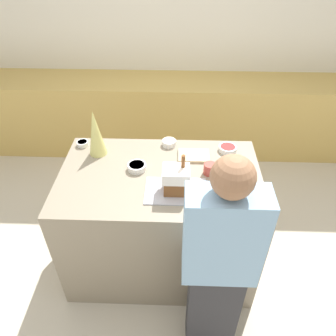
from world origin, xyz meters
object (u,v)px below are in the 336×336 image
mug (210,169)px  candy_bowl_far_left (137,167)px  person (218,266)px  candy_bowl_far_right (243,173)px  candy_bowl_beside_tree (83,143)px  gingerbread_house (176,179)px  candy_bowl_near_tray_right (228,148)px  baking_tray (176,191)px  cookbook (194,156)px  candy_bowl_center_rear (169,143)px  decorative_tree (96,133)px

mug → candy_bowl_far_left: bearing=176.7°
person → candy_bowl_far_right: bearing=71.9°
candy_bowl_far_right → candy_bowl_beside_tree: bearing=165.0°
mug → gingerbread_house: bearing=-140.1°
mug → person: size_ratio=0.05×
candy_bowl_near_tray_right → candy_bowl_beside_tree: 1.13m
candy_bowl_far_right → baking_tray: bearing=-158.6°
baking_tray → candy_bowl_far_right: 0.50m
baking_tray → gingerbread_house: bearing=28.3°
candy_bowl_far_left → candy_bowl_far_right: size_ratio=1.05×
baking_tray → cookbook: size_ratio=1.73×
candy_bowl_beside_tree → candy_bowl_center_rear: bearing=2.5°
person → gingerbread_house: bearing=117.9°
baking_tray → mug: size_ratio=4.74×
gingerbread_house → candy_bowl_center_rear: bearing=96.6°
baking_tray → candy_bowl_far_left: (-0.28, 0.22, 0.02)m
gingerbread_house → mug: gingerbread_house is taller
decorative_tree → candy_bowl_far_right: bearing=-12.1°
candy_bowl_beside_tree → person: bearing=-44.7°
gingerbread_house → candy_bowl_near_tray_right: gingerbread_house is taller
baking_tray → candy_bowl_near_tray_right: (0.39, 0.48, 0.02)m
candy_bowl_beside_tree → candy_bowl_far_right: bearing=-15.0°
candy_bowl_near_tray_right → decorative_tree: bearing=-176.1°
gingerbread_house → candy_bowl_center_rear: gingerbread_house is taller
candy_bowl_far_right → mug: bearing=177.4°
cookbook → mug: bearing=-62.0°
baking_tray → decorative_tree: (-0.59, 0.41, 0.17)m
person → decorative_tree: bearing=133.7°
candy_bowl_far_left → candy_bowl_far_right: (0.75, -0.04, -0.00)m
candy_bowl_far_left → cookbook: bearing=22.0°
cookbook → person: bearing=-81.9°
candy_bowl_center_rear → mug: (0.29, -0.34, 0.02)m
candy_bowl_far_right → candy_bowl_center_rear: candy_bowl_center_rear is taller
baking_tray → gingerbread_house: 0.10m
mug → candy_bowl_beside_tree: bearing=162.2°
cookbook → mug: mug is taller
candy_bowl_beside_tree → mug: size_ratio=1.05×
baking_tray → person: (0.25, -0.47, -0.13)m
candy_bowl_beside_tree → candy_bowl_center_rear: 0.68m
gingerbread_house → person: (0.25, -0.47, -0.23)m
candy_bowl_beside_tree → cookbook: size_ratio=0.38×
cookbook → decorative_tree: bearing=178.2°
gingerbread_house → candy_bowl_near_tray_right: (0.39, 0.48, -0.08)m
cookbook → candy_bowl_beside_tree: bearing=172.3°
candy_bowl_near_tray_right → candy_bowl_beside_tree: bearing=178.6°
candy_bowl_beside_tree → candy_bowl_far_right: size_ratio=0.71×
gingerbread_house → candy_bowl_far_left: gingerbread_house is taller
cookbook → mug: (0.10, -0.19, 0.03)m
gingerbread_house → cookbook: bearing=71.7°
baking_tray → person: size_ratio=0.26×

